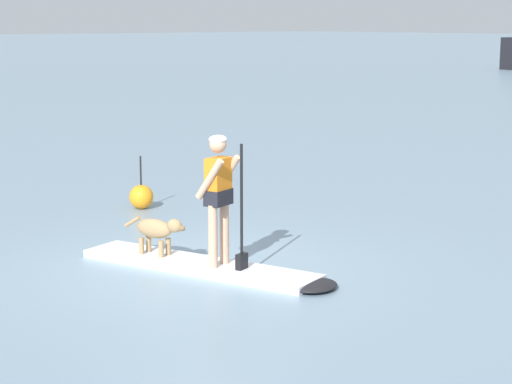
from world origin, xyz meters
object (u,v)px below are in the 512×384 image
at_px(paddleboard, 213,268).
at_px(dog, 157,230).
at_px(person_paddler, 219,191).
at_px(marker_buoy, 141,197).

xyz_separation_m(paddleboard, dog, (-0.87, -0.25, 0.39)).
relative_size(person_paddler, marker_buoy, 1.83).
bearing_deg(person_paddler, paddleboard, -164.15).
distance_m(dog, marker_buoy, 3.63).
relative_size(paddleboard, person_paddler, 2.21).
xyz_separation_m(person_paddler, marker_buoy, (-4.06, 1.61, -0.86)).
height_order(paddleboard, person_paddler, person_paddler).
distance_m(person_paddler, dog, 1.19).
height_order(person_paddler, marker_buoy, person_paddler).
relative_size(person_paddler, dog, 1.68).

